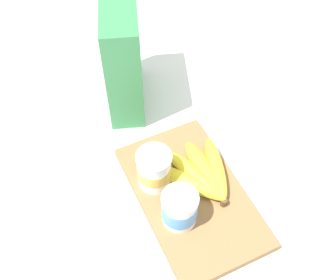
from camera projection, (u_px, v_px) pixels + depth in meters
ground_plane at (191, 199)px, 0.94m from camera, size 2.40×2.40×0.00m
cutting_board at (191, 197)px, 0.93m from camera, size 0.35×0.21×0.02m
cereal_box at (123, 57)px, 1.01m from camera, size 0.21×0.14×0.27m
yogurt_cup_front at (180, 209)px, 0.86m from camera, size 0.07×0.07×0.08m
yogurt_cup_back at (154, 169)px, 0.90m from camera, size 0.07×0.07×0.09m
banana_bunch at (200, 174)px, 0.93m from camera, size 0.17×0.18×0.03m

